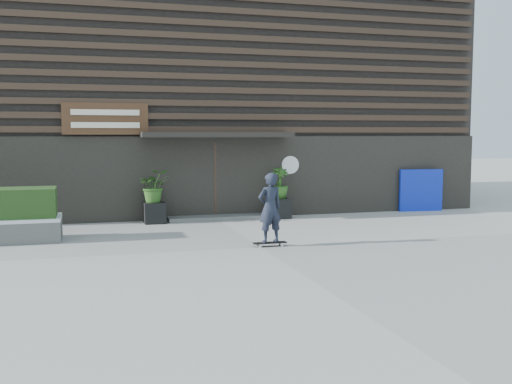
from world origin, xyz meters
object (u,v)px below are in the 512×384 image
object	(u,v)px
planter_pot_right	(280,208)
skateboarder	(270,208)
planter_pot_left	(155,213)
blue_tarp	(421,190)

from	to	relation	value
planter_pot_right	skateboarder	xyz separation A→B (m)	(-1.66, -4.36, 0.59)
planter_pot_left	skateboarder	world-z (taller)	skateboarder
planter_pot_left	planter_pot_right	bearing A→B (deg)	0.00
planter_pot_left	skateboarder	size ratio (longest dim) A/B	0.35
planter_pot_left	blue_tarp	size ratio (longest dim) A/B	0.40
planter_pot_right	blue_tarp	distance (m)	5.07
skateboarder	blue_tarp	bearing A→B (deg)	34.77
planter_pot_left	skateboarder	distance (m)	4.89
planter_pot_left	planter_pot_right	size ratio (longest dim) A/B	1.00
blue_tarp	planter_pot_right	bearing A→B (deg)	-170.57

